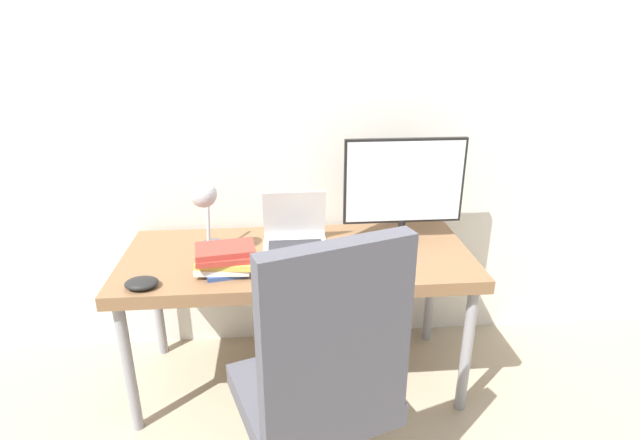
{
  "coord_description": "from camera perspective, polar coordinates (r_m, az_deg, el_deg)",
  "views": [
    {
      "loc": [
        -0.08,
        -1.77,
        1.72
      ],
      "look_at": [
        0.1,
        0.31,
        0.89
      ],
      "focal_mm": 28.0,
      "sensor_mm": 36.0,
      "label": 1
    }
  ],
  "objects": [
    {
      "name": "desk_lamp",
      "position": [
        2.27,
        -13.07,
        2.27
      ],
      "size": [
        0.12,
        0.25,
        0.37
      ],
      "color": "#4C4C51",
      "rests_on": "desk"
    },
    {
      "name": "desk",
      "position": [
        2.37,
        -2.52,
        -5.21
      ],
      "size": [
        1.62,
        0.68,
        0.71
      ],
      "color": "brown",
      "rests_on": "ground_plane"
    },
    {
      "name": "ground_plane",
      "position": [
        2.47,
        -1.88,
        -22.5
      ],
      "size": [
        12.0,
        12.0,
        0.0
      ],
      "primitive_type": "plane",
      "color": "tan"
    },
    {
      "name": "monitor",
      "position": [
        2.43,
        9.58,
        4.0
      ],
      "size": [
        0.58,
        0.16,
        0.51
      ],
      "color": "black",
      "rests_on": "desk"
    },
    {
      "name": "laptop",
      "position": [
        2.39,
        -2.86,
        -1.92
      ],
      "size": [
        0.3,
        0.26,
        0.27
      ],
      "color": "silver",
      "rests_on": "desk"
    },
    {
      "name": "game_controller",
      "position": [
        2.17,
        -19.72,
        -6.81
      ],
      "size": [
        0.14,
        0.11,
        0.04
      ],
      "color": "black",
      "rests_on": "desk"
    },
    {
      "name": "office_chair",
      "position": [
        1.76,
        0.31,
        -17.29
      ],
      "size": [
        0.64,
        0.63,
        1.14
      ],
      "color": "black",
      "rests_on": "ground_plane"
    },
    {
      "name": "tv_remote",
      "position": [
        2.2,
        -2.58,
        -5.38
      ],
      "size": [
        0.08,
        0.17,
        0.02
      ],
      "color": "#4C4C51",
      "rests_on": "desk"
    },
    {
      "name": "wall_back",
      "position": [
        2.56,
        -3.18,
        12.18
      ],
      "size": [
        8.0,
        0.05,
        2.6
      ],
      "color": "silver",
      "rests_on": "ground_plane"
    },
    {
      "name": "book_stack",
      "position": [
        2.18,
        -10.77,
        -4.48
      ],
      "size": [
        0.27,
        0.2,
        0.12
      ],
      "color": "#334C8C",
      "rests_on": "desk"
    }
  ]
}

